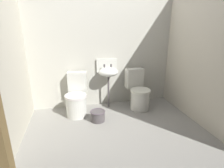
# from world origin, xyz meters

# --- Properties ---
(ground_plane) EXTENTS (3.28, 2.51, 0.08)m
(ground_plane) POSITION_xyz_m (0.00, 0.00, -0.04)
(ground_plane) COLOR gray
(wall_back) EXTENTS (3.28, 0.10, 2.25)m
(wall_back) POSITION_xyz_m (0.00, 1.11, 1.13)
(wall_back) COLOR beige
(wall_back) RESTS_ON ground
(wall_left) EXTENTS (0.10, 2.31, 2.25)m
(wall_left) POSITION_xyz_m (-1.49, 0.10, 1.13)
(wall_left) COLOR beige
(wall_left) RESTS_ON ground
(wall_right) EXTENTS (0.10, 2.31, 2.25)m
(wall_right) POSITION_xyz_m (1.49, 0.10, 1.13)
(wall_right) COLOR beige
(wall_right) RESTS_ON ground
(toilet_left) EXTENTS (0.49, 0.65, 0.78)m
(toilet_left) POSITION_xyz_m (-0.59, 0.70, 0.32)
(toilet_left) COLOR silver
(toilet_left) RESTS_ON ground
(toilet_right) EXTENTS (0.44, 0.63, 0.78)m
(toilet_right) POSITION_xyz_m (0.66, 0.70, 0.32)
(toilet_right) COLOR silver
(toilet_right) RESTS_ON ground
(sink) EXTENTS (0.42, 0.35, 0.99)m
(sink) POSITION_xyz_m (0.07, 0.89, 0.75)
(sink) COLOR #534C4E
(sink) RESTS_ON ground
(bucket) EXTENTS (0.27, 0.27, 0.19)m
(bucket) POSITION_xyz_m (-0.25, 0.34, 0.10)
(bucket) COLOR #534C4E
(bucket) RESTS_ON ground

